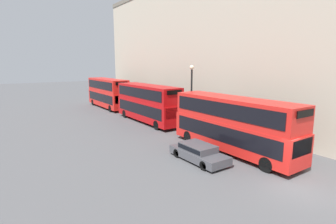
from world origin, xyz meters
name	(u,v)px	position (x,y,z in m)	size (l,w,h in m)	color
ground_plane	(295,187)	(0.00, 0.00, 0.00)	(200.00, 200.00, 0.00)	#515154
bus_leading	(232,122)	(1.60, 6.19, 2.37)	(2.59, 11.14, 4.30)	red
bus_second_in_queue	(147,102)	(1.60, 19.33, 2.42)	(2.59, 10.99, 4.39)	#B20C0F
bus_third_in_queue	(108,92)	(1.60, 31.81, 2.50)	(2.59, 10.78, 4.54)	red
car_dark_sedan	(198,152)	(-1.80, 6.20, 0.65)	(1.89, 4.62, 1.21)	#47474C
street_lamp	(192,91)	(3.37, 13.37, 4.12)	(0.44, 0.44, 6.70)	black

